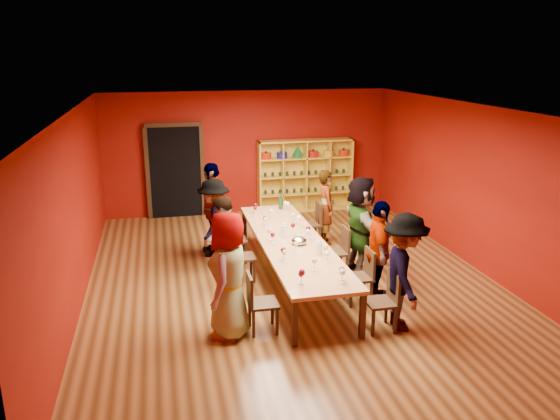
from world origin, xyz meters
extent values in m
cube|color=#553316|center=(0.00, 0.00, -0.01)|extent=(7.10, 9.10, 0.02)
cube|color=#700C05|center=(0.00, 4.51, 1.50)|extent=(7.10, 0.02, 3.00)
cube|color=#700C05|center=(0.00, -4.51, 1.50)|extent=(7.10, 0.02, 3.00)
cube|color=#700C05|center=(-3.51, 0.00, 1.50)|extent=(0.02, 9.10, 3.00)
cube|color=#700C05|center=(3.51, 0.00, 1.50)|extent=(0.02, 9.10, 3.00)
cube|color=silver|center=(0.00, 0.00, 3.01)|extent=(7.10, 9.10, 0.02)
cube|color=#AE7648|center=(0.00, 0.00, 0.72)|extent=(1.10, 4.50, 0.06)
cube|color=black|center=(-0.49, -2.17, 0.34)|extent=(0.08, 0.08, 0.69)
cube|color=black|center=(-0.49, 2.17, 0.34)|extent=(0.08, 0.08, 0.69)
cube|color=black|center=(0.49, -2.17, 0.34)|extent=(0.08, 0.08, 0.69)
cube|color=black|center=(0.49, 2.17, 0.34)|extent=(0.08, 0.08, 0.69)
cube|color=black|center=(-1.80, 4.44, 1.10)|extent=(1.20, 0.14, 2.20)
cube|color=black|center=(-1.80, 4.37, 2.25)|extent=(1.32, 0.06, 0.10)
cube|color=black|center=(-2.45, 4.37, 1.10)|extent=(0.10, 0.06, 2.20)
cube|color=black|center=(-1.15, 4.37, 1.10)|extent=(0.10, 0.06, 2.20)
cube|color=gold|center=(0.22, 4.28, 0.90)|extent=(0.04, 0.40, 1.80)
cube|color=gold|center=(2.58, 4.28, 0.90)|extent=(0.04, 0.40, 1.80)
cube|color=gold|center=(1.40, 4.28, 1.78)|extent=(2.40, 0.40, 0.04)
cube|color=gold|center=(1.40, 4.28, 0.02)|extent=(2.40, 0.40, 0.04)
cube|color=gold|center=(1.40, 4.47, 0.90)|extent=(2.40, 0.02, 1.80)
cube|color=gold|center=(1.40, 4.28, 0.45)|extent=(2.36, 0.38, 0.03)
cube|color=gold|center=(1.40, 4.28, 0.90)|extent=(2.36, 0.38, 0.03)
cube|color=gold|center=(1.40, 4.28, 1.35)|extent=(2.36, 0.38, 0.03)
cube|color=gold|center=(0.80, 4.28, 0.90)|extent=(0.03, 0.38, 1.76)
cube|color=gold|center=(1.40, 4.28, 0.90)|extent=(0.03, 0.38, 1.76)
cube|color=gold|center=(2.00, 4.28, 0.90)|extent=(0.03, 0.38, 1.76)
cylinder|color=red|center=(0.40, 4.28, 1.44)|extent=(0.26, 0.26, 0.15)
sphere|color=black|center=(0.40, 4.28, 1.53)|extent=(0.05, 0.05, 0.05)
cylinder|color=#161B9B|center=(0.80, 4.28, 1.44)|extent=(0.26, 0.26, 0.15)
sphere|color=black|center=(0.80, 4.28, 1.53)|extent=(0.05, 0.05, 0.05)
cylinder|color=#1B6E30|center=(1.20, 4.28, 1.41)|extent=(0.26, 0.26, 0.08)
cone|color=#1B6E30|center=(1.20, 4.28, 1.56)|extent=(0.24, 0.24, 0.22)
cylinder|color=#A91713|center=(1.60, 4.28, 1.44)|extent=(0.26, 0.26, 0.15)
sphere|color=black|center=(1.60, 4.28, 1.53)|extent=(0.05, 0.05, 0.05)
cylinder|color=gold|center=(2.00, 4.28, 1.44)|extent=(0.26, 0.26, 0.15)
sphere|color=black|center=(2.00, 4.28, 1.53)|extent=(0.05, 0.05, 0.05)
cylinder|color=red|center=(2.40, 4.28, 1.44)|extent=(0.26, 0.26, 0.15)
sphere|color=black|center=(2.40, 4.28, 1.53)|extent=(0.05, 0.05, 0.05)
cylinder|color=black|center=(0.38, 4.28, 0.52)|extent=(0.07, 0.07, 0.10)
cylinder|color=black|center=(0.56, 4.28, 0.52)|extent=(0.07, 0.07, 0.10)
cylinder|color=black|center=(0.75, 4.28, 0.52)|extent=(0.07, 0.07, 0.10)
cylinder|color=black|center=(0.93, 4.28, 0.52)|extent=(0.07, 0.07, 0.10)
cylinder|color=black|center=(1.12, 4.28, 0.52)|extent=(0.07, 0.07, 0.10)
cylinder|color=black|center=(1.30, 4.28, 0.52)|extent=(0.07, 0.07, 0.10)
cylinder|color=black|center=(1.49, 4.28, 0.52)|extent=(0.07, 0.07, 0.10)
cylinder|color=black|center=(1.67, 4.28, 0.52)|extent=(0.07, 0.07, 0.10)
cylinder|color=black|center=(1.86, 4.28, 0.52)|extent=(0.07, 0.07, 0.10)
cylinder|color=black|center=(2.04, 4.28, 0.52)|extent=(0.07, 0.07, 0.10)
cylinder|color=black|center=(2.23, 4.28, 0.52)|extent=(0.07, 0.07, 0.10)
cylinder|color=black|center=(2.42, 4.28, 0.52)|extent=(0.07, 0.07, 0.10)
cylinder|color=black|center=(0.38, 4.28, 0.97)|extent=(0.07, 0.07, 0.10)
cylinder|color=black|center=(0.56, 4.28, 0.97)|extent=(0.07, 0.07, 0.10)
cylinder|color=black|center=(0.75, 4.28, 0.97)|extent=(0.07, 0.07, 0.10)
cylinder|color=black|center=(0.93, 4.28, 0.97)|extent=(0.07, 0.07, 0.10)
cylinder|color=black|center=(1.12, 4.28, 0.97)|extent=(0.07, 0.07, 0.10)
cylinder|color=black|center=(1.30, 4.28, 0.97)|extent=(0.07, 0.07, 0.10)
cylinder|color=black|center=(1.49, 4.28, 0.97)|extent=(0.07, 0.07, 0.10)
cylinder|color=black|center=(1.67, 4.28, 0.97)|extent=(0.07, 0.07, 0.10)
cylinder|color=black|center=(1.86, 4.28, 0.97)|extent=(0.07, 0.07, 0.10)
cylinder|color=black|center=(2.04, 4.28, 0.97)|extent=(0.07, 0.07, 0.10)
cylinder|color=black|center=(2.23, 4.28, 0.97)|extent=(0.07, 0.07, 0.10)
cylinder|color=black|center=(2.42, 4.28, 0.97)|extent=(0.07, 0.07, 0.10)
cube|color=black|center=(-0.83, -1.65, 0.43)|extent=(0.42, 0.42, 0.04)
cube|color=black|center=(-1.02, -1.65, 0.67)|extent=(0.04, 0.40, 0.44)
cube|color=black|center=(-1.00, -1.82, 0.21)|extent=(0.04, 0.04, 0.41)
cube|color=black|center=(-0.66, -1.82, 0.21)|extent=(0.04, 0.04, 0.41)
cube|color=black|center=(-1.00, -1.48, 0.21)|extent=(0.04, 0.04, 0.41)
cube|color=black|center=(-0.66, -1.48, 0.21)|extent=(0.04, 0.04, 0.41)
imported|color=white|center=(-1.31, -1.65, 0.91)|extent=(0.78, 1.01, 1.83)
cube|color=black|center=(-0.83, 0.22, 0.43)|extent=(0.42, 0.42, 0.04)
cube|color=black|center=(-1.02, 0.22, 0.67)|extent=(0.04, 0.40, 0.44)
cube|color=black|center=(-1.00, 0.05, 0.21)|extent=(0.04, 0.04, 0.41)
cube|color=black|center=(-0.66, 0.05, 0.21)|extent=(0.04, 0.04, 0.41)
cube|color=black|center=(-1.00, 0.39, 0.21)|extent=(0.04, 0.04, 0.41)
cube|color=black|center=(-0.66, 0.39, 0.21)|extent=(0.04, 0.04, 0.41)
imported|color=#141839|center=(-1.17, 0.22, 0.77)|extent=(0.42, 0.75, 1.54)
cube|color=black|center=(-0.83, 1.13, 0.43)|extent=(0.42, 0.42, 0.04)
cube|color=black|center=(-1.02, 1.13, 0.67)|extent=(0.04, 0.40, 0.44)
cube|color=black|center=(-1.00, 0.96, 0.21)|extent=(0.04, 0.04, 0.41)
cube|color=black|center=(-0.66, 0.96, 0.21)|extent=(0.04, 0.04, 0.41)
cube|color=black|center=(-1.00, 1.30, 0.21)|extent=(0.04, 0.04, 0.41)
cube|color=black|center=(-0.66, 1.30, 0.21)|extent=(0.04, 0.04, 0.41)
imported|color=#141B38|center=(-1.22, 1.13, 0.82)|extent=(0.79, 1.15, 1.65)
cube|color=black|center=(-0.83, 1.69, 0.43)|extent=(0.42, 0.42, 0.04)
cube|color=black|center=(-1.02, 1.69, 0.67)|extent=(0.04, 0.40, 0.44)
cube|color=black|center=(-1.00, 1.52, 0.21)|extent=(0.04, 0.04, 0.41)
cube|color=black|center=(-0.66, 1.52, 0.21)|extent=(0.04, 0.04, 0.41)
cube|color=black|center=(-1.00, 1.86, 0.21)|extent=(0.04, 0.04, 0.41)
cube|color=black|center=(-0.66, 1.86, 0.21)|extent=(0.04, 0.04, 0.41)
imported|color=silver|center=(-1.19, 1.69, 0.92)|extent=(0.58, 1.12, 1.85)
cube|color=black|center=(0.83, -1.99, 0.43)|extent=(0.42, 0.42, 0.04)
cube|color=black|center=(1.02, -1.99, 0.67)|extent=(0.04, 0.40, 0.44)
cube|color=black|center=(0.66, -2.16, 0.21)|extent=(0.04, 0.04, 0.41)
cube|color=black|center=(1.00, -2.16, 0.21)|extent=(0.04, 0.04, 0.41)
cube|color=black|center=(0.66, -1.82, 0.21)|extent=(0.04, 0.04, 0.41)
cube|color=black|center=(1.00, -1.82, 0.21)|extent=(0.04, 0.04, 0.41)
imported|color=tan|center=(1.17, -1.99, 0.87)|extent=(0.71, 1.20, 1.74)
cube|color=black|center=(0.83, -1.07, 0.43)|extent=(0.42, 0.42, 0.04)
cube|color=black|center=(1.02, -1.07, 0.67)|extent=(0.04, 0.40, 0.44)
cube|color=black|center=(0.66, -1.24, 0.21)|extent=(0.04, 0.04, 0.41)
cube|color=black|center=(1.00, -1.24, 0.21)|extent=(0.04, 0.04, 0.41)
cube|color=black|center=(0.66, -0.90, 0.21)|extent=(0.04, 0.04, 0.41)
cube|color=black|center=(1.00, -0.90, 0.21)|extent=(0.04, 0.04, 0.41)
imported|color=#505056|center=(1.17, -1.07, 0.84)|extent=(0.68, 1.06, 1.68)
cube|color=black|center=(0.83, 0.09, 0.43)|extent=(0.42, 0.42, 0.04)
cube|color=black|center=(1.02, 0.09, 0.67)|extent=(0.04, 0.40, 0.44)
cube|color=black|center=(0.66, -0.08, 0.21)|extent=(0.04, 0.04, 0.41)
cube|color=black|center=(1.00, -0.08, 0.21)|extent=(0.04, 0.04, 0.41)
cube|color=black|center=(0.66, 0.26, 0.21)|extent=(0.04, 0.04, 0.41)
cube|color=black|center=(1.00, 0.26, 0.21)|extent=(0.04, 0.04, 0.41)
imported|color=#6188C7|center=(1.29, 0.09, 0.90)|extent=(0.49, 1.68, 1.81)
cube|color=black|center=(0.83, 1.77, 0.43)|extent=(0.42, 0.42, 0.04)
cube|color=black|center=(1.02, 1.77, 0.67)|extent=(0.04, 0.40, 0.44)
cube|color=black|center=(0.66, 1.60, 0.21)|extent=(0.04, 0.04, 0.41)
cube|color=black|center=(1.00, 1.60, 0.21)|extent=(0.04, 0.04, 0.41)
cube|color=black|center=(0.66, 1.94, 0.21)|extent=(0.04, 0.04, 0.41)
cube|color=black|center=(1.00, 1.94, 0.21)|extent=(0.04, 0.04, 0.41)
imported|color=#CF8B97|center=(1.17, 1.77, 0.79)|extent=(0.43, 0.58, 1.57)
cylinder|color=silver|center=(-0.31, 1.81, 0.75)|extent=(0.07, 0.07, 0.01)
cylinder|color=silver|center=(-0.31, 1.81, 0.81)|extent=(0.01, 0.01, 0.11)
ellipsoid|color=#4E0813|center=(-0.31, 1.81, 0.91)|extent=(0.08, 0.08, 0.09)
cylinder|color=silver|center=(-0.09, 1.30, 0.75)|extent=(0.07, 0.07, 0.01)
cylinder|color=silver|center=(-0.09, 1.30, 0.82)|extent=(0.01, 0.01, 0.12)
ellipsoid|color=silver|center=(-0.09, 1.30, 0.91)|extent=(0.08, 0.08, 0.10)
cylinder|color=silver|center=(0.32, 0.73, 0.75)|extent=(0.07, 0.07, 0.01)
cylinder|color=silver|center=(0.32, 0.73, 0.82)|extent=(0.01, 0.01, 0.12)
ellipsoid|color=silver|center=(0.32, 0.73, 0.92)|extent=(0.09, 0.09, 0.10)
cylinder|color=silver|center=(-0.30, -1.80, 0.75)|extent=(0.07, 0.07, 0.01)
cylinder|color=silver|center=(-0.30, -1.80, 0.82)|extent=(0.01, 0.01, 0.12)
ellipsoid|color=#4E0813|center=(-0.30, -1.80, 0.92)|extent=(0.09, 0.09, 0.10)
cylinder|color=silver|center=(-0.06, -0.55, 0.75)|extent=(0.06, 0.06, 0.01)
cylinder|color=silver|center=(-0.06, -0.55, 0.81)|extent=(0.01, 0.01, 0.10)
ellipsoid|color=#CCBD7F|center=(-0.06, -0.55, 0.89)|extent=(0.07, 0.07, 0.08)
cylinder|color=silver|center=(-0.35, -0.91, 0.75)|extent=(0.06, 0.06, 0.01)
cylinder|color=silver|center=(-0.35, -0.91, 0.81)|extent=(0.01, 0.01, 0.11)
ellipsoid|color=#CCBD7F|center=(-0.35, -0.91, 0.90)|extent=(0.08, 0.08, 0.09)
cylinder|color=silver|center=(0.31, 1.81, 0.75)|extent=(0.07, 0.07, 0.01)
cylinder|color=silver|center=(0.31, 1.81, 0.82)|extent=(0.01, 0.01, 0.12)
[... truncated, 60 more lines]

